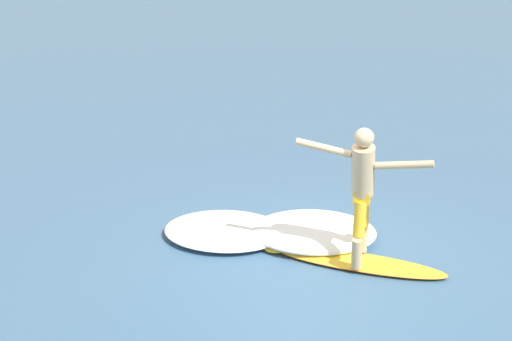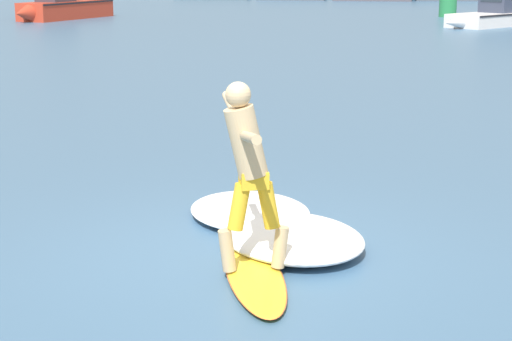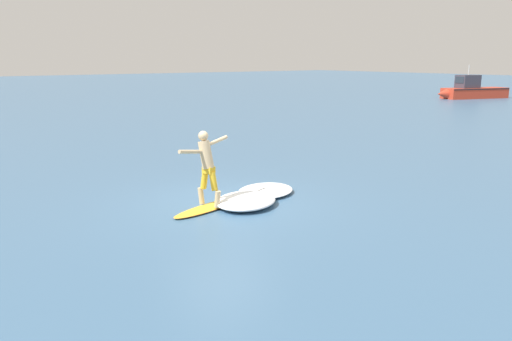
# 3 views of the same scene
# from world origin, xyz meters

# --- Properties ---
(ground_plane) EXTENTS (200.00, 200.00, 0.00)m
(ground_plane) POSITION_xyz_m (0.00, 0.00, 0.00)
(ground_plane) COLOR #3E6487
(surfboard) EXTENTS (1.07, 2.46, 0.21)m
(surfboard) POSITION_xyz_m (0.20, -0.48, 0.04)
(surfboard) COLOR yellow
(surfboard) RESTS_ON ground
(surfer) EXTENTS (0.77, 1.62, 1.81)m
(surfer) POSITION_xyz_m (0.16, -0.54, 1.14)
(surfer) COLOR tan
(surfer) RESTS_ON surfboard
(fishing_boat_near_jetty) EXTENTS (6.88, 7.66, 2.89)m
(fishing_boat_near_jetty) POSITION_xyz_m (8.06, 34.45, 0.60)
(fishing_boat_near_jetty) COLOR white
(fishing_boat_near_jetty) RESTS_ON ground
(small_boat_offshore) EXTENTS (3.60, 7.19, 2.98)m
(small_boat_offshore) POSITION_xyz_m (-14.50, 36.11, 0.68)
(small_boat_offshore) COLOR #C03924
(small_boat_offshore) RESTS_ON ground
(channel_marker_buoy) EXTENTS (0.96, 0.96, 2.08)m
(channel_marker_buoy) POSITION_xyz_m (5.93, 40.52, 0.94)
(channel_marker_buoy) COLOR #288447
(channel_marker_buoy) RESTS_ON ground
(wave_foam_at_tail) EXTENTS (2.10, 2.22, 0.25)m
(wave_foam_at_tail) POSITION_xyz_m (0.52, 0.34, 0.13)
(wave_foam_at_tail) COLOR white
(wave_foam_at_tail) RESTS_ON ground
(wave_foam_at_nose) EXTENTS (1.96, 2.13, 0.17)m
(wave_foam_at_nose) POSITION_xyz_m (-0.07, 1.42, 0.08)
(wave_foam_at_nose) COLOR white
(wave_foam_at_nose) RESTS_ON ground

